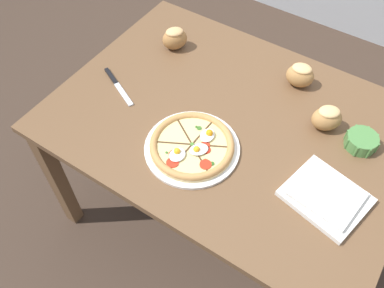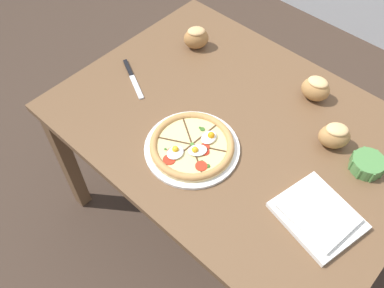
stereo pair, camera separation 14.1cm
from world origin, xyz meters
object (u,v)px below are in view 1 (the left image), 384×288
Objects in this scene: dining_table at (228,134)px; ramekin_bowl at (361,141)px; bread_piece_near at (327,118)px; bread_piece_far at (175,38)px; knife_main at (118,86)px; pizza at (192,146)px; napkin_folded at (326,196)px; bread_piece_mid at (300,75)px.

dining_table is 11.19× the size of ramekin_bowl.
bread_piece_near is at bearing 26.40° from dining_table.
bread_piece_near reaches higher than bread_piece_far.
pizza is at bearing 12.55° from knife_main.
pizza reaches higher than napkin_folded.
bread_piece_near is at bearing 44.00° from knife_main.
bread_piece_far is (-0.54, -0.08, -0.00)m from bread_piece_mid.
bread_piece_far reaches higher than pizza.
pizza is 1.52× the size of knife_main.
bread_piece_mid is 0.56× the size of knife_main.
bread_piece_far is at bearing 174.63° from ramekin_bowl.
napkin_folded is 2.10× the size of bread_piece_near.
bread_piece_mid reaches higher than napkin_folded.
knife_main is (-0.46, -0.10, 0.10)m from dining_table.
dining_table is at bearing -28.75° from bread_piece_far.
knife_main is (-0.05, -0.32, -0.05)m from bread_piece_far.
dining_table is at bearing 78.58° from pizza.
bread_piece_near reaches higher than napkin_folded.
bread_piece_near is (-0.14, 0.01, 0.02)m from ramekin_bowl.
bread_piece_far is at bearing 174.46° from bread_piece_near.
knife_main is at bearing 178.22° from napkin_folded.
napkin_folded is at bearing -16.69° from dining_table.
bread_piece_near is (0.31, 0.15, 0.15)m from dining_table.
napkin_folded is 2.30× the size of bread_piece_mid.
bread_piece_near is 0.23m from bread_piece_mid.
pizza is at bearing -171.49° from napkin_folded.
pizza is (-0.04, -0.20, 0.11)m from dining_table.
pizza is 2.71× the size of bread_piece_mid.
pizza is at bearing -134.73° from bread_piece_near.
ramekin_bowl is 0.94m from knife_main.
bread_piece_near is at bearing -41.49° from bread_piece_mid.
bread_piece_near is 0.72m from bread_piece_far.
knife_main is (-0.77, -0.25, -0.05)m from bread_piece_near.
napkin_folded reaches higher than dining_table.
dining_table is 9.82× the size of bread_piece_far.
bread_piece_near is 0.81m from knife_main.
napkin_folded is at bearing -22.82° from bread_piece_far.
bread_piece_near reaches higher than pizza.
ramekin_bowl is 0.14m from bread_piece_near.
knife_main is at bearing -161.69° from bread_piece_near.
napkin_folded is at bearing 23.90° from knife_main.
napkin_folded is 0.53m from bread_piece_mid.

